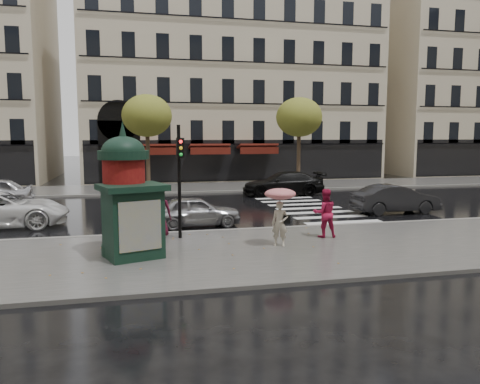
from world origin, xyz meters
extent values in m
plane|color=black|center=(0.00, 0.00, 0.00)|extent=(160.00, 160.00, 0.00)
cube|color=#474744|center=(0.00, -0.50, 0.06)|extent=(90.00, 7.00, 0.12)
cube|color=#474744|center=(0.00, 19.00, 0.06)|extent=(90.00, 6.00, 0.12)
cube|color=slate|center=(0.00, 3.00, 0.07)|extent=(90.00, 0.25, 0.14)
cube|color=slate|center=(0.00, 16.00, 0.07)|extent=(90.00, 0.25, 0.14)
cube|color=silver|center=(6.00, 9.60, 0.01)|extent=(3.60, 11.75, 0.01)
cube|color=#B7A88C|center=(6.00, 30.00, 10.00)|extent=(26.00, 14.00, 20.00)
cube|color=#B7A88C|center=(34.00, 30.00, 10.00)|extent=(24.00, 14.00, 20.00)
cylinder|color=#38281C|center=(-2.00, 18.00, 2.60)|extent=(0.28, 0.28, 5.20)
ellipsoid|color=#51611E|center=(-2.00, 18.00, 5.20)|extent=(3.40, 3.40, 2.89)
cylinder|color=#38281C|center=(9.00, 18.00, 2.60)|extent=(0.28, 0.28, 5.20)
ellipsoid|color=#51611E|center=(9.00, 18.00, 5.20)|extent=(3.40, 3.40, 2.89)
imported|color=#BCB19B|center=(1.68, -0.11, 0.88)|extent=(0.65, 0.55, 1.52)
cylinder|color=black|center=(1.68, -0.11, 1.39)|extent=(0.02, 0.02, 0.96)
ellipsoid|color=#D1277A|center=(1.68, -0.11, 1.89)|extent=(1.05, 1.05, 0.37)
cone|color=black|center=(1.68, -0.11, 2.11)|extent=(0.04, 0.04, 0.08)
cube|color=black|center=(1.91, -0.17, 1.03)|extent=(0.22, 0.10, 0.28)
imported|color=#AA143B|center=(3.71, 0.85, 1.01)|extent=(0.94, 0.77, 1.79)
imported|color=#430D1F|center=(-2.22, 2.14, 1.08)|extent=(0.98, 0.68, 1.92)
cylinder|color=black|center=(-3.37, 0.00, 0.28)|extent=(1.50, 1.50, 0.32)
cylinder|color=maroon|center=(-3.37, 0.00, 1.79)|extent=(1.29, 1.29, 2.69)
cylinder|color=black|center=(-3.37, 0.00, 3.24)|extent=(1.55, 1.55, 0.27)
ellipsoid|color=black|center=(-3.37, 0.00, 3.34)|extent=(1.33, 1.33, 0.93)
cone|color=black|center=(-3.37, 0.00, 4.04)|extent=(0.21, 0.21, 0.48)
cylinder|color=black|center=(-1.47, 1.91, 2.16)|extent=(0.12, 0.12, 4.09)
cube|color=black|center=(-1.44, 1.69, 3.39)|extent=(0.28, 0.21, 0.72)
cube|color=black|center=(-3.13, -0.52, 1.15)|extent=(1.89, 1.70, 2.06)
cube|color=black|center=(-3.13, -0.52, 2.28)|extent=(2.26, 2.08, 0.18)
imported|color=#9C9CA0|center=(-0.55, 4.56, 0.65)|extent=(3.90, 1.71, 1.31)
imported|color=black|center=(9.61, 5.77, 0.71)|extent=(4.29, 1.50, 1.41)
imported|color=black|center=(6.40, 13.73, 0.76)|extent=(5.41, 2.55, 1.52)
camera|label=1|loc=(-3.14, -14.89, 3.81)|focal=35.00mm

